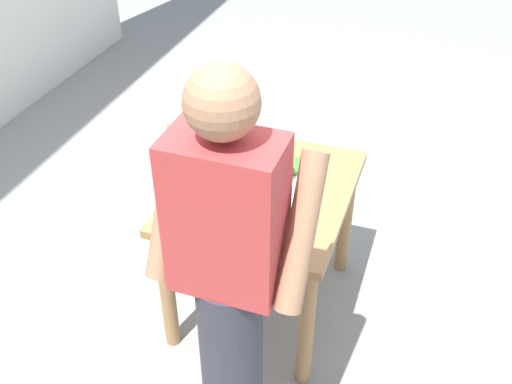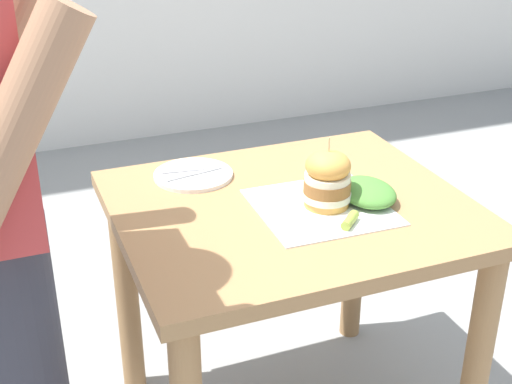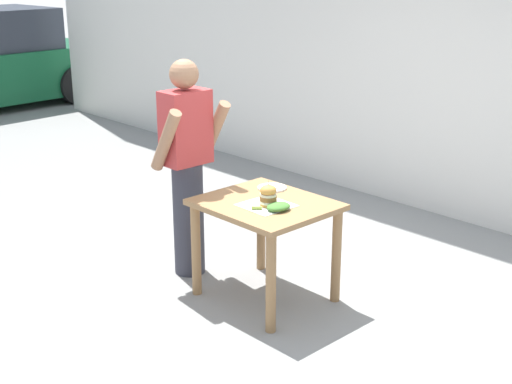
% 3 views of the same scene
% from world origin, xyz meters
% --- Properties ---
extents(patio_table, '(0.78, 0.90, 0.74)m').
position_xyz_m(patio_table, '(0.00, 0.00, 0.60)').
color(patio_table, '#9E7247').
rests_on(patio_table, ground).
extents(serving_paper, '(0.33, 0.33, 0.00)m').
position_xyz_m(serving_paper, '(-0.05, -0.06, 0.75)').
color(serving_paper, white).
rests_on(serving_paper, patio_table).
extents(sandwich, '(0.12, 0.12, 0.18)m').
position_xyz_m(sandwich, '(-0.05, -0.07, 0.82)').
color(sandwich, gold).
rests_on(sandwich, serving_paper).
extents(pickle_spear, '(0.07, 0.07, 0.02)m').
position_xyz_m(pickle_spear, '(-0.16, -0.08, 0.76)').
color(pickle_spear, '#8EA83D').
rests_on(pickle_spear, serving_paper).
extents(side_plate_with_forks, '(0.22, 0.22, 0.02)m').
position_xyz_m(side_plate_with_forks, '(0.25, 0.19, 0.75)').
color(side_plate_with_forks, white).
rests_on(side_plate_with_forks, patio_table).
extents(side_salad, '(0.18, 0.14, 0.05)m').
position_xyz_m(side_salad, '(-0.06, -0.19, 0.77)').
color(side_salad, '#477F33').
rests_on(side_salad, patio_table).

